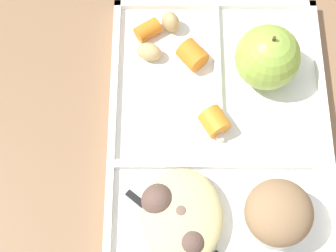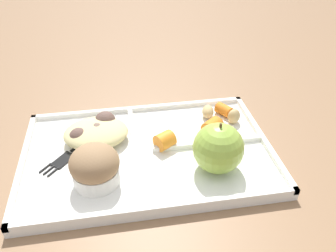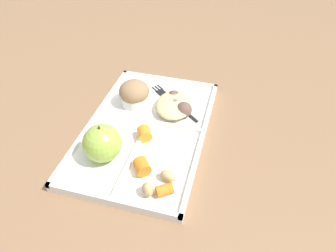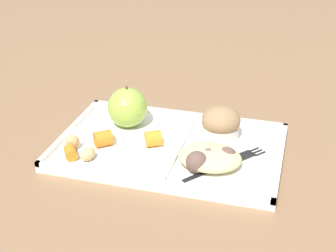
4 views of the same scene
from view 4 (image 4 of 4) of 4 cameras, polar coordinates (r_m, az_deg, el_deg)
ground at (r=0.89m, az=0.21°, el=-2.91°), size 6.00×6.00×0.00m
lunch_tray at (r=0.89m, az=0.17°, el=-2.54°), size 0.39×0.25×0.02m
green_apple at (r=0.94m, az=-4.64°, el=2.11°), size 0.08×0.08×0.08m
bran_muffin at (r=0.90m, az=6.02°, el=0.25°), size 0.07×0.07×0.06m
carrot_slice_near_corner at (r=0.86m, az=-11.02°, el=-2.98°), size 0.03×0.04×0.02m
carrot_slice_back at (r=0.89m, az=-7.40°, el=-1.42°), size 0.04×0.04×0.03m
carrot_slice_large at (r=0.88m, az=-1.67°, el=-1.44°), size 0.04×0.04×0.03m
potato_chunk_wedge at (r=0.85m, az=-9.08°, el=-3.17°), size 0.03×0.03×0.02m
potato_chunk_corner at (r=0.88m, az=-10.80°, el=-1.81°), size 0.03×0.03×0.03m
egg_noodle_pile at (r=0.82m, az=4.76°, el=-3.56°), size 0.11×0.09×0.03m
meatball_front at (r=0.82m, az=4.56°, el=-3.56°), size 0.03×0.03×0.03m
meatball_back at (r=0.80m, az=3.29°, el=-4.12°), size 0.04×0.04×0.04m
meatball_center at (r=0.83m, az=6.71°, el=-3.45°), size 0.03×0.03×0.03m
plastic_fork at (r=0.84m, az=7.22°, el=-4.07°), size 0.12×0.14×0.00m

